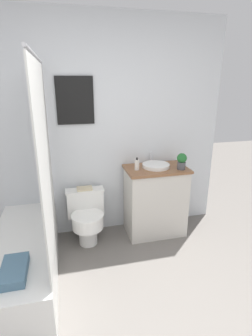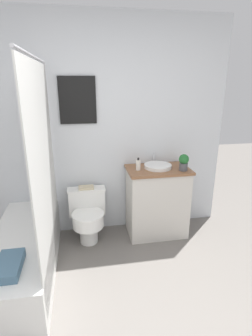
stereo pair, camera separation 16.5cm
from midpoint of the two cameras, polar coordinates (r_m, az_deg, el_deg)
The scene contains 8 objects.
wall_back at distance 3.05m, azimuth -5.08°, elevation 8.15°, with size 3.09×0.07×2.50m.
shower_area at distance 2.72m, azimuth -19.34°, elevation -16.54°, with size 0.56×1.51×1.98m.
toilet at distance 3.10m, azimuth -6.81°, elevation -10.00°, with size 0.44×0.48×0.61m.
vanity at distance 3.20m, azimuth 8.23°, elevation -7.23°, with size 0.72×0.45×0.84m.
sink at distance 3.05m, azimuth 8.47°, elevation 0.40°, with size 0.32×0.35×0.13m.
soap_bottle at distance 2.94m, azimuth 4.28°, elevation 0.67°, with size 0.05×0.05×0.14m.
potted_plant at distance 2.99m, azimuth 14.01°, elevation 1.30°, with size 0.11×0.11×0.19m.
book_on_tank at distance 3.08m, azimuth -7.15°, elevation -4.24°, with size 0.17×0.11×0.02m.
Camera 2 is at (-0.18, -0.94, 1.80)m, focal length 28.00 mm.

